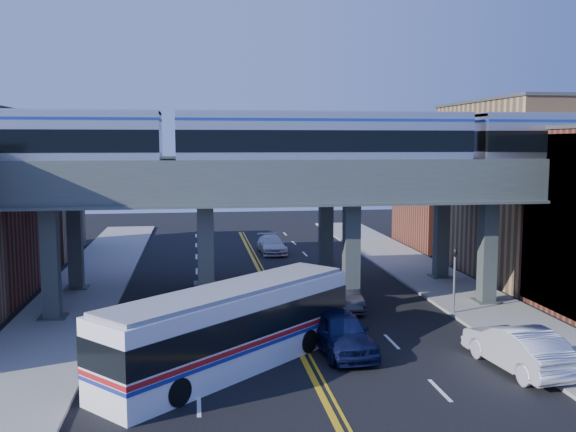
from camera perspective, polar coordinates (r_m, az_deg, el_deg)
name	(u,v)px	position (r m, az deg, el deg)	size (l,w,h in m)	color
ground	(304,361)	(28.12, 1.46, -12.74)	(120.00, 120.00, 0.00)	black
sidewalk_west	(70,309)	(37.96, -18.80, -7.84)	(5.00, 70.00, 0.16)	gray
sidewalk_east	(463,295)	(40.60, 15.31, -6.80)	(5.00, 70.00, 0.16)	gray
building_west_c	(24,207)	(57.15, -22.40, 0.75)	(8.00, 10.00, 8.00)	#9E7B51
building_east_b	(525,189)	(48.14, 20.33, 2.23)	(8.00, 14.00, 12.00)	#9E7B51
building_east_c	(452,196)	(59.95, 14.34, 1.77)	(8.00, 10.00, 9.00)	brown
mural_panel	(571,231)	(35.96, 23.83, -1.26)	(0.10, 9.50, 9.50)	teal
elevated_viaduct_near	(280,195)	(34.57, -0.75, 1.87)	(52.00, 3.60, 7.40)	#3C4643
elevated_viaduct_far	(266,186)	(41.50, -2.01, 2.65)	(52.00, 3.60, 7.40)	#3C4643
transit_train	(324,142)	(34.85, 3.22, 6.61)	(48.79, 3.06, 3.57)	black
stop_sign	(300,303)	(30.49, 1.07, -7.75)	(0.76, 0.09, 2.63)	slate
traffic_signal	(455,273)	(35.65, 14.59, -4.97)	(0.15, 0.18, 4.10)	slate
transit_bus	(231,329)	(26.90, -5.05, -9.93)	(11.17, 10.55, 3.24)	white
car_lane_a	(341,332)	(29.01, 4.73, -10.26)	(2.16, 5.36, 1.83)	#10163D
car_lane_b	(344,296)	(36.29, 5.00, -7.11)	(1.56, 4.47, 1.47)	#2A292B
car_lane_c	(303,284)	(38.75, 1.31, -6.09)	(2.69, 5.83, 1.62)	silver
car_lane_d	(272,245)	(54.06, -1.46, -2.56)	(2.05, 5.05, 1.46)	silver
car_parked_curb	(518,347)	(28.45, 19.75, -10.94)	(1.96, 5.62, 1.85)	silver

